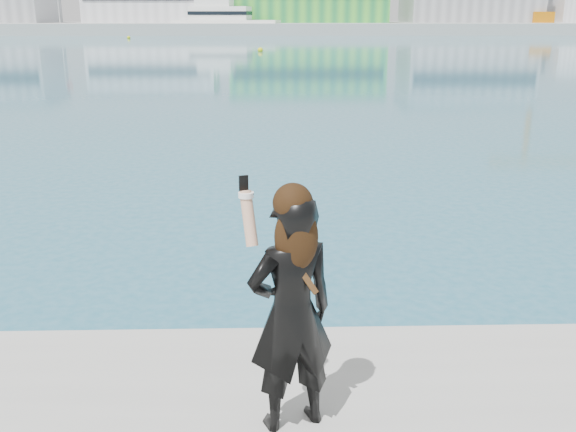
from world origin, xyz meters
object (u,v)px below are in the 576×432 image
motor_yacht (223,20)px  woman (291,307)px  buoy_near (260,52)px  buoy_far (129,39)px

motor_yacht → woman: (8.46, -117.91, -0.91)m
buoy_near → buoy_far: size_ratio=1.00×
motor_yacht → buoy_near: size_ratio=39.56×
buoy_near → buoy_far: (-20.14, 37.16, 0.00)m
buoy_near → buoy_far: same height
buoy_near → woman: size_ratio=0.32×
buoy_far → woman: size_ratio=0.32×
motor_yacht → buoy_far: bearing=-109.1°
buoy_far → woman: woman is taller
woman → buoy_near: bearing=-109.9°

